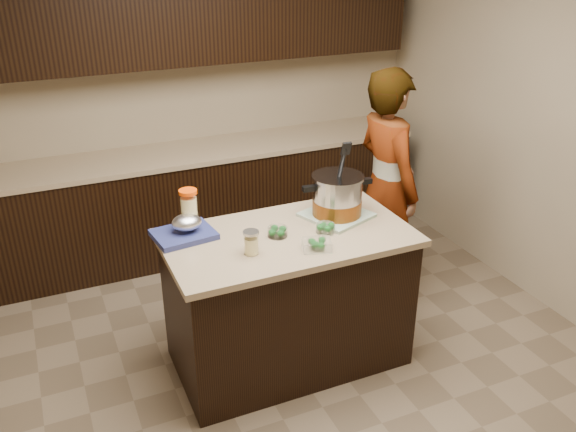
{
  "coord_description": "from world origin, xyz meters",
  "views": [
    {
      "loc": [
        -1.29,
        -2.92,
        2.53
      ],
      "look_at": [
        0.0,
        0.0,
        1.02
      ],
      "focal_mm": 38.0,
      "sensor_mm": 36.0,
      "label": 1
    }
  ],
  "objects_px": {
    "lemonade_pitcher": "(189,212)",
    "person": "(386,187)",
    "island": "(288,299)",
    "stock_pot": "(337,198)"
  },
  "relations": [
    {
      "from": "lemonade_pitcher",
      "to": "person",
      "type": "xyz_separation_m",
      "value": [
        1.49,
        0.2,
        -0.16
      ]
    },
    {
      "from": "island",
      "to": "person",
      "type": "height_order",
      "value": "person"
    },
    {
      "from": "island",
      "to": "stock_pot",
      "type": "relative_size",
      "value": 3.18
    },
    {
      "from": "island",
      "to": "lemonade_pitcher",
      "type": "relative_size",
      "value": 5.63
    },
    {
      "from": "stock_pot",
      "to": "person",
      "type": "relative_size",
      "value": 0.27
    },
    {
      "from": "lemonade_pitcher",
      "to": "stock_pot",
      "type": "bearing_deg",
      "value": -11.04
    },
    {
      "from": "island",
      "to": "stock_pot",
      "type": "height_order",
      "value": "stock_pot"
    },
    {
      "from": "stock_pot",
      "to": "lemonade_pitcher",
      "type": "xyz_separation_m",
      "value": [
        -0.89,
        0.17,
        -0.01
      ]
    },
    {
      "from": "island",
      "to": "person",
      "type": "bearing_deg",
      "value": 26.0
    },
    {
      "from": "stock_pot",
      "to": "island",
      "type": "bearing_deg",
      "value": -159.57
    }
  ]
}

